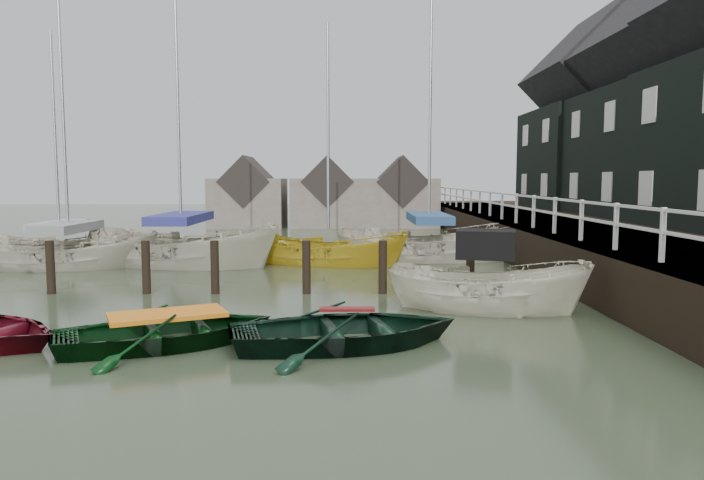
{
  "coord_description": "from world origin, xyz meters",
  "views": [
    {
      "loc": [
        2.34,
        -13.26,
        3.02
      ],
      "look_at": [
        2.39,
        3.15,
        1.4
      ],
      "focal_mm": 32.0,
      "sensor_mm": 36.0,
      "label": 1
    }
  ],
  "objects_px": {
    "rowboat_green": "(168,345)",
    "sailboat_d": "(428,258)",
    "sailboat_b": "(182,263)",
    "rowboat_dkgreen": "(347,345)",
    "sailboat_a": "(70,266)",
    "sailboat_e": "(61,258)",
    "motorboat": "(486,307)",
    "sailboat_c": "(329,263)"
  },
  "relations": [
    {
      "from": "rowboat_dkgreen",
      "to": "sailboat_c",
      "type": "bearing_deg",
      "value": -9.65
    },
    {
      "from": "rowboat_green",
      "to": "sailboat_e",
      "type": "height_order",
      "value": "sailboat_e"
    },
    {
      "from": "sailboat_d",
      "to": "sailboat_c",
      "type": "bearing_deg",
      "value": 111.46
    },
    {
      "from": "sailboat_a",
      "to": "sailboat_e",
      "type": "height_order",
      "value": "sailboat_a"
    },
    {
      "from": "sailboat_b",
      "to": "sailboat_e",
      "type": "distance_m",
      "value": 5.02
    },
    {
      "from": "sailboat_a",
      "to": "sailboat_b",
      "type": "distance_m",
      "value": 3.71
    },
    {
      "from": "sailboat_e",
      "to": "rowboat_dkgreen",
      "type": "bearing_deg",
      "value": -139.25
    },
    {
      "from": "rowboat_green",
      "to": "motorboat",
      "type": "xyz_separation_m",
      "value": [
        6.44,
        2.92,
        0.09
      ]
    },
    {
      "from": "rowboat_dkgreen",
      "to": "sailboat_a",
      "type": "relative_size",
      "value": 0.38
    },
    {
      "from": "sailboat_d",
      "to": "sailboat_e",
      "type": "relative_size",
      "value": 1.39
    },
    {
      "from": "sailboat_d",
      "to": "rowboat_green",
      "type": "bearing_deg",
      "value": 157.21
    },
    {
      "from": "motorboat",
      "to": "sailboat_e",
      "type": "xyz_separation_m",
      "value": [
        -13.82,
        8.92,
        -0.02
      ]
    },
    {
      "from": "rowboat_green",
      "to": "sailboat_d",
      "type": "distance_m",
      "value": 13.49
    },
    {
      "from": "rowboat_green",
      "to": "sailboat_d",
      "type": "relative_size",
      "value": 0.3
    },
    {
      "from": "rowboat_green",
      "to": "sailboat_b",
      "type": "height_order",
      "value": "sailboat_b"
    },
    {
      "from": "motorboat",
      "to": "sailboat_c",
      "type": "bearing_deg",
      "value": 40.52
    },
    {
      "from": "motorboat",
      "to": "sailboat_d",
      "type": "height_order",
      "value": "sailboat_d"
    },
    {
      "from": "sailboat_b",
      "to": "sailboat_e",
      "type": "relative_size",
      "value": 1.25
    },
    {
      "from": "rowboat_green",
      "to": "sailboat_e",
      "type": "distance_m",
      "value": 13.96
    },
    {
      "from": "rowboat_dkgreen",
      "to": "sailboat_c",
      "type": "relative_size",
      "value": 0.45
    },
    {
      "from": "motorboat",
      "to": "sailboat_d",
      "type": "relative_size",
      "value": 0.37
    },
    {
      "from": "sailboat_b",
      "to": "motorboat",
      "type": "bearing_deg",
      "value": -116.32
    },
    {
      "from": "rowboat_green",
      "to": "sailboat_d",
      "type": "xyz_separation_m",
      "value": [
        6.24,
        11.96,
        0.06
      ]
    },
    {
      "from": "motorboat",
      "to": "rowboat_dkgreen",
      "type": "bearing_deg",
      "value": 147.6
    },
    {
      "from": "sailboat_c",
      "to": "sailboat_e",
      "type": "bearing_deg",
      "value": 102.55
    },
    {
      "from": "rowboat_dkgreen",
      "to": "sailboat_a",
      "type": "height_order",
      "value": "sailboat_a"
    },
    {
      "from": "sailboat_a",
      "to": "sailboat_e",
      "type": "xyz_separation_m",
      "value": [
        -1.18,
        1.89,
        -0.0
      ]
    },
    {
      "from": "motorboat",
      "to": "sailboat_a",
      "type": "distance_m",
      "value": 14.47
    },
    {
      "from": "rowboat_green",
      "to": "rowboat_dkgreen",
      "type": "bearing_deg",
      "value": -115.9
    },
    {
      "from": "sailboat_e",
      "to": "rowboat_green",
      "type": "bearing_deg",
      "value": -149.11
    },
    {
      "from": "rowboat_green",
      "to": "sailboat_a",
      "type": "bearing_deg",
      "value": 7.09
    },
    {
      "from": "sailboat_b",
      "to": "rowboat_green",
      "type": "bearing_deg",
      "value": -152.46
    },
    {
      "from": "motorboat",
      "to": "rowboat_green",
      "type": "bearing_deg",
      "value": 128.86
    },
    {
      "from": "rowboat_green",
      "to": "sailboat_d",
      "type": "height_order",
      "value": "sailboat_d"
    },
    {
      "from": "rowboat_green",
      "to": "sailboat_c",
      "type": "xyz_separation_m",
      "value": [
        2.56,
        10.85,
        0.01
      ]
    },
    {
      "from": "sailboat_b",
      "to": "sailboat_c",
      "type": "bearing_deg",
      "value": -72.38
    },
    {
      "from": "rowboat_green",
      "to": "motorboat",
      "type": "distance_m",
      "value": 7.07
    },
    {
      "from": "rowboat_dkgreen",
      "to": "motorboat",
      "type": "relative_size",
      "value": 0.86
    },
    {
      "from": "sailboat_b",
      "to": "sailboat_a",
      "type": "bearing_deg",
      "value": 112.87
    },
    {
      "from": "sailboat_a",
      "to": "rowboat_dkgreen",
      "type": "bearing_deg",
      "value": -144.47
    },
    {
      "from": "sailboat_d",
      "to": "sailboat_a",
      "type": "bearing_deg",
      "value": 103.93
    },
    {
      "from": "rowboat_dkgreen",
      "to": "sailboat_d",
      "type": "xyz_separation_m",
      "value": [
        2.98,
        12.02,
        0.06
      ]
    }
  ]
}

